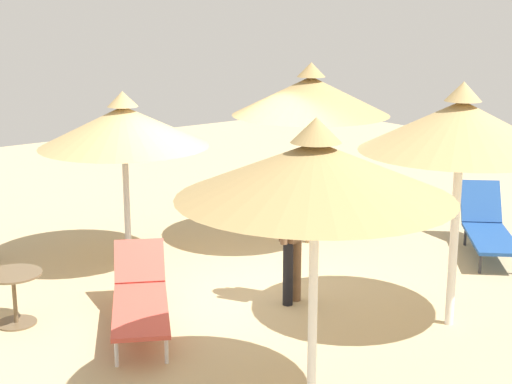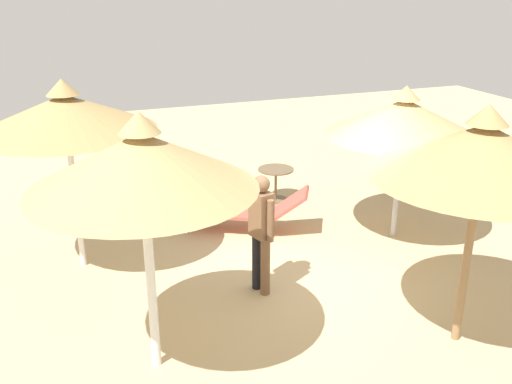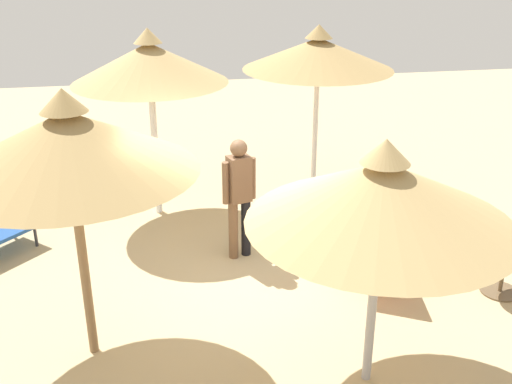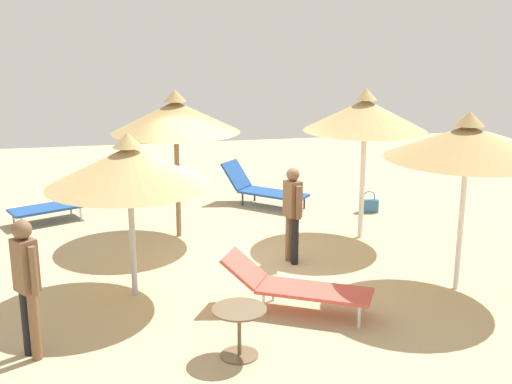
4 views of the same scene
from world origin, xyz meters
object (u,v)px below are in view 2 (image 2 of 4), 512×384
Objects in this scene: parasol_umbrella_near_left at (483,151)px; lounge_chair_edge at (246,209)px; parasol_umbrella_front at (65,113)px; person_standing_far_right at (261,227)px; person_standing_back at (406,143)px; parasol_umbrella_back at (404,118)px; side_table_round at (276,179)px; parasol_umbrella_far_left at (142,162)px.

lounge_chair_edge is at bearing 109.34° from parasol_umbrella_near_left.
parasol_umbrella_front is 1.66× the size of person_standing_far_right.
lounge_chair_edge is at bearing -170.10° from person_standing_back.
parasol_umbrella_near_left is at bearing -40.88° from parasol_umbrella_front.
parasol_umbrella_near_left reaches higher than lounge_chair_edge.
parasol_umbrella_back is 2.33m from person_standing_back.
parasol_umbrella_near_left is at bearing -70.66° from lounge_chair_edge.
parasol_umbrella_front is 1.56× the size of person_standing_back.
lounge_chair_edge is at bearing 154.93° from parasol_umbrella_back.
person_standing_back is at bearing -11.43° from side_table_round.
person_standing_far_right is 0.94× the size of person_standing_back.
parasol_umbrella_front is 4.40m from side_table_round.
lounge_chair_edge is 3.18× the size of side_table_round.
parasol_umbrella_far_left is (-4.37, -1.93, 0.36)m from parasol_umbrella_back.
parasol_umbrella_near_left is 2.92m from person_standing_far_right.
parasol_umbrella_back is 2.96m from lounge_chair_edge.
person_standing_back is (4.01, 2.54, 0.07)m from person_standing_far_right.
parasol_umbrella_front reaches higher than lounge_chair_edge.
person_standing_far_right is (-1.79, 1.85, -1.37)m from parasol_umbrella_near_left.
parasol_umbrella_far_left is 6.85m from person_standing_back.
parasol_umbrella_far_left is at bearing -127.37° from side_table_round.
lounge_chair_edge is (-1.32, 3.77, -1.94)m from parasol_umbrella_near_left.
parasol_umbrella_near_left is at bearing -116.78° from person_standing_back.
lounge_chair_edge is at bearing 76.33° from person_standing_far_right.
person_standing_back is at bearing 32.39° from person_standing_far_right.
parasol_umbrella_far_left is at bearing -125.48° from lounge_chair_edge.
parasol_umbrella_far_left is at bearing 167.15° from parasol_umbrella_near_left.
lounge_chair_edge is (2.70, 0.29, -1.93)m from parasol_umbrella_front.
person_standing_far_right is at bearing -103.67° from lounge_chair_edge.
person_standing_far_right is (1.66, 1.06, -1.41)m from parasol_umbrella_far_left.
side_table_round is (1.01, 1.13, 0.04)m from lounge_chair_edge.
person_standing_far_right is (-2.71, -0.87, -1.05)m from parasol_umbrella_back.
person_standing_back is (3.54, 0.62, 0.63)m from lounge_chair_edge.
parasol_umbrella_near_left is 1.69× the size of person_standing_far_right.
parasol_umbrella_back is 2.96m from side_table_round.
side_table_round is at bearing 64.12° from person_standing_far_right.
parasol_umbrella_front is 0.97× the size of parasol_umbrella_far_left.
parasol_umbrella_front is at bearing 102.03° from parasol_umbrella_far_left.
person_standing_back is at bearing 9.90° from lounge_chair_edge.
side_table_round is (-1.23, 2.18, -1.58)m from parasol_umbrella_back.
parasol_umbrella_front is at bearing -173.96° from lounge_chair_edge.
parasol_umbrella_back is 0.87× the size of parasol_umbrella_far_left.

